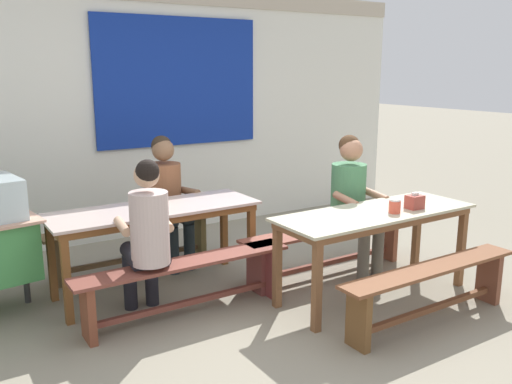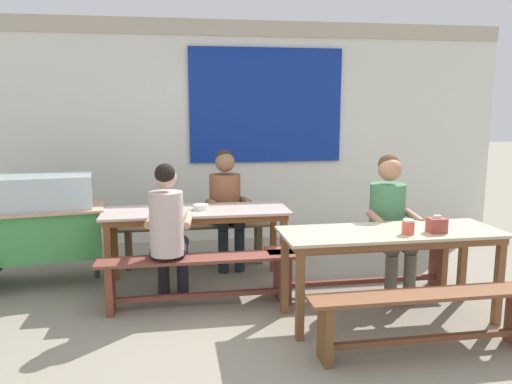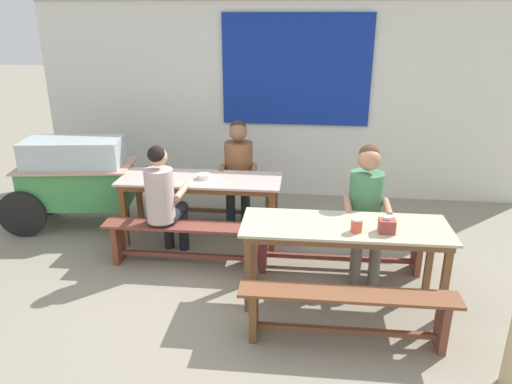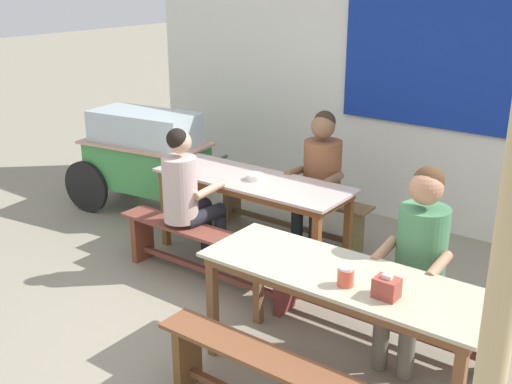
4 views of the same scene
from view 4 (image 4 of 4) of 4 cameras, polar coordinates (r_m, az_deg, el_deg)
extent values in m
plane|color=gray|center=(4.72, -0.03, -12.50)|extent=(40.00, 40.00, 0.00)
cube|color=silver|center=(6.45, 14.81, 8.48)|extent=(6.86, 0.12, 2.66)
cube|color=navy|center=(6.22, 16.53, 12.23)|extent=(2.01, 0.03, 1.47)
cube|color=#C3ADA4|center=(5.53, -0.37, 1.13)|extent=(1.83, 0.67, 0.02)
cube|color=brown|center=(5.54, -0.36, 0.72)|extent=(1.75, 0.61, 0.06)
cube|color=brown|center=(5.47, 8.31, -3.95)|extent=(0.06, 0.06, 0.68)
cube|color=brown|center=(5.05, 5.46, -5.88)|extent=(0.06, 0.06, 0.68)
cube|color=brown|center=(6.35, -4.95, -0.37)|extent=(0.06, 0.06, 0.68)
cube|color=brown|center=(6.00, -8.23, -1.74)|extent=(0.06, 0.06, 0.68)
cube|color=#B9B697|center=(3.88, 7.95, -7.46)|extent=(1.84, 0.67, 0.02)
cube|color=brown|center=(3.90, 7.92, -8.00)|extent=(1.75, 0.61, 0.06)
cube|color=brown|center=(4.05, 20.20, -14.14)|extent=(0.06, 0.06, 0.68)
cube|color=brown|center=(4.66, 0.20, -8.09)|extent=(0.06, 0.06, 0.68)
cube|color=brown|center=(4.31, -3.94, -10.65)|extent=(0.06, 0.06, 0.68)
cube|color=brown|center=(6.10, 3.12, -0.09)|extent=(1.70, 0.29, 0.02)
cube|color=brown|center=(5.85, 9.03, -3.66)|extent=(0.06, 0.23, 0.44)
cube|color=brown|center=(6.59, -2.19, -0.70)|extent=(0.06, 0.23, 0.44)
cube|color=brown|center=(6.23, 3.07, -3.04)|extent=(1.42, 0.06, 0.04)
cube|color=brown|center=(5.19, -4.47, -3.81)|extent=(1.80, 0.29, 0.03)
cube|color=brown|center=(4.86, 2.65, -8.50)|extent=(0.06, 0.23, 0.44)
cube|color=brown|center=(5.78, -10.27, -4.02)|extent=(0.06, 0.23, 0.44)
cube|color=brown|center=(5.33, -4.37, -7.16)|extent=(1.52, 0.07, 0.04)
cube|color=brown|center=(4.52, 11.59, -7.93)|extent=(1.85, 0.33, 0.02)
cube|color=brown|center=(4.42, 21.06, -13.11)|extent=(0.06, 0.25, 0.44)
cube|color=brown|center=(4.97, 2.94, -7.87)|extent=(0.06, 0.25, 0.44)
cube|color=brown|center=(4.68, 11.30, -11.62)|extent=(1.57, 0.07, 0.04)
cube|color=brown|center=(3.58, 2.75, -15.52)|extent=(1.73, 0.27, 0.03)
cube|color=brown|center=(4.10, -6.24, -14.53)|extent=(0.06, 0.21, 0.43)
cube|color=#45994E|center=(6.81, -9.86, 2.38)|extent=(1.34, 0.79, 0.47)
cube|color=silver|center=(6.70, -10.07, 5.73)|extent=(1.21, 0.71, 0.35)
cube|color=tan|center=(6.74, -9.99, 4.40)|extent=(1.43, 0.88, 0.02)
cylinder|color=black|center=(7.48, -11.71, 1.93)|extent=(0.57, 0.14, 0.57)
cylinder|color=black|center=(7.01, -15.16, 0.45)|extent=(0.57, 0.14, 0.57)
cylinder|color=#333333|center=(6.61, -5.77, -1.45)|extent=(0.05, 0.05, 0.28)
cylinder|color=#3F3F3F|center=(6.31, -4.12, 2.59)|extent=(0.13, 0.60, 0.04)
cylinder|color=black|center=(5.61, -3.25, -4.33)|extent=(0.11, 0.11, 0.46)
cylinder|color=black|center=(5.73, -4.50, -3.83)|extent=(0.11, 0.11, 0.46)
cylinder|color=black|center=(5.39, -4.70, -2.17)|extent=(0.17, 0.41, 0.13)
cylinder|color=black|center=(5.52, -5.97, -1.69)|extent=(0.17, 0.41, 0.13)
cylinder|color=#C1AAA5|center=(5.25, -6.91, 0.24)|extent=(0.29, 0.29, 0.55)
sphere|color=tan|center=(5.14, -6.92, 4.51)|extent=(0.19, 0.19, 0.19)
sphere|color=black|center=(5.12, -7.19, 4.81)|extent=(0.18, 0.18, 0.18)
cylinder|color=tan|center=(5.25, -4.23, 0.18)|extent=(0.10, 0.31, 0.11)
cylinder|color=tan|center=(5.48, -6.59, 0.97)|extent=(0.10, 0.31, 0.09)
cylinder|color=#1E292E|center=(5.79, 3.72, -3.58)|extent=(0.11, 0.11, 0.46)
cylinder|color=#1E292E|center=(5.71, 5.33, -3.94)|extent=(0.11, 0.11, 0.46)
cylinder|color=#1E292E|center=(5.81, 4.49, -0.51)|extent=(0.17, 0.36, 0.13)
cylinder|color=#1E292E|center=(5.74, 6.10, -0.83)|extent=(0.17, 0.36, 0.13)
cylinder|color=brown|center=(5.83, 6.04, 2.13)|extent=(0.35, 0.35, 0.53)
sphere|color=brown|center=(5.70, 6.10, 5.93)|extent=(0.22, 0.22, 0.22)
sphere|color=#2D2319|center=(5.72, 6.24, 6.36)|extent=(0.20, 0.20, 0.20)
cylinder|color=brown|center=(5.76, 3.52, 1.84)|extent=(0.10, 0.31, 0.10)
cylinder|color=brown|center=(5.60, 7.07, 1.20)|extent=(0.10, 0.31, 0.09)
cylinder|color=#666155|center=(4.30, 11.27, -12.77)|extent=(0.11, 0.11, 0.46)
cylinder|color=#666155|center=(4.25, 13.51, -13.45)|extent=(0.11, 0.11, 0.46)
cylinder|color=#666155|center=(4.30, 12.51, -8.58)|extent=(0.14, 0.38, 0.13)
cylinder|color=#666155|center=(4.24, 14.74, -9.19)|extent=(0.14, 0.38, 0.13)
cylinder|color=#468255|center=(4.30, 14.81, -4.84)|extent=(0.33, 0.33, 0.55)
sphere|color=#B1795A|center=(4.13, 15.20, 0.34)|extent=(0.22, 0.22, 0.22)
sphere|color=#4C331E|center=(4.14, 15.41, 0.95)|extent=(0.20, 0.20, 0.20)
cylinder|color=#B1795A|center=(4.21, 11.51, -5.25)|extent=(0.08, 0.31, 0.11)
cylinder|color=#B1795A|center=(4.09, 16.25, -6.46)|extent=(0.08, 0.31, 0.10)
cube|color=#A04035|center=(3.63, 11.76, -8.52)|extent=(0.14, 0.11, 0.12)
cube|color=white|center=(3.60, 11.84, -7.52)|extent=(0.06, 0.03, 0.02)
cylinder|color=#E2523C|center=(3.72, 8.13, -7.67)|extent=(0.10, 0.10, 0.10)
cylinder|color=white|center=(3.69, 8.17, -6.85)|extent=(0.09, 0.09, 0.02)
cylinder|color=silver|center=(5.48, -0.09, 1.39)|extent=(0.15, 0.15, 0.05)
cylinder|color=tan|center=(2.52, 20.83, -13.17)|extent=(0.12, 0.12, 2.40)
camera|label=1|loc=(4.88, -54.75, 4.65)|focal=38.07mm
camera|label=2|loc=(3.51, -62.15, -3.49)|focal=34.83mm
camera|label=3|loc=(2.15, -76.87, 4.39)|focal=33.60mm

